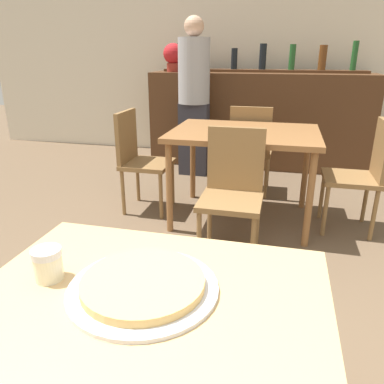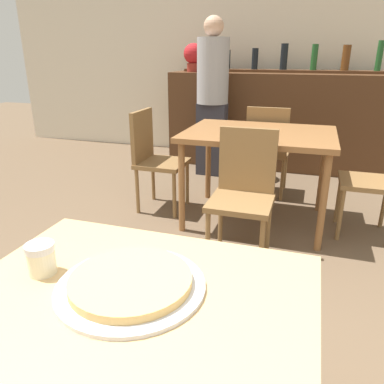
# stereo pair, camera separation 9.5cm
# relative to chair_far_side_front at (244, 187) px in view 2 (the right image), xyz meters

# --- Properties ---
(wall_back) EXTENTS (8.00, 0.05, 2.80)m
(wall_back) POSITION_rel_chair_far_side_front_xyz_m (-0.02, 2.82, 0.90)
(wall_back) COLOR silver
(wall_back) RESTS_ON ground_plane
(dining_table_near) EXTENTS (0.95, 0.75, 0.72)m
(dining_table_near) POSITION_rel_chair_far_side_front_xyz_m (-0.02, -1.57, 0.14)
(dining_table_near) COLOR tan
(dining_table_near) RESTS_ON ground_plane
(dining_table_far) EXTENTS (1.14, 0.87, 0.75)m
(dining_table_far) POSITION_rel_chair_far_side_front_xyz_m (-0.00, 0.61, 0.18)
(dining_table_far) COLOR brown
(dining_table_far) RESTS_ON ground_plane
(bar_counter) EXTENTS (2.60, 0.56, 1.10)m
(bar_counter) POSITION_rel_chair_far_side_front_xyz_m (-0.02, 2.31, 0.06)
(bar_counter) COLOR #4C2D19
(bar_counter) RESTS_ON ground_plane
(bar_back_shelf) EXTENTS (2.39, 0.24, 0.34)m
(bar_back_shelf) POSITION_rel_chair_far_side_front_xyz_m (-0.01, 2.45, 0.68)
(bar_back_shelf) COLOR #4C2D19
(bar_back_shelf) RESTS_ON bar_counter
(chair_far_side_front) EXTENTS (0.40, 0.40, 0.87)m
(chair_far_side_front) POSITION_rel_chair_far_side_front_xyz_m (0.00, 0.00, 0.00)
(chair_far_side_front) COLOR olive
(chair_far_side_front) RESTS_ON ground_plane
(chair_far_side_back) EXTENTS (0.40, 0.40, 0.87)m
(chair_far_side_back) POSITION_rel_chair_far_side_front_xyz_m (-0.00, 1.21, 0.00)
(chair_far_side_back) COLOR olive
(chair_far_side_back) RESTS_ON ground_plane
(chair_far_side_left) EXTENTS (0.40, 0.40, 0.87)m
(chair_far_side_left) POSITION_rel_chair_far_side_front_xyz_m (-0.90, 0.61, 0.00)
(chair_far_side_left) COLOR olive
(chair_far_side_left) RESTS_ON ground_plane
(chair_far_side_right) EXTENTS (0.40, 0.40, 0.87)m
(chair_far_side_right) POSITION_rel_chair_far_side_front_xyz_m (0.90, 0.61, 0.00)
(chair_far_side_right) COLOR olive
(chair_far_side_right) RESTS_ON ground_plane
(pizza_tray) EXTENTS (0.41, 0.41, 0.04)m
(pizza_tray) POSITION_rel_chair_far_side_front_xyz_m (-0.04, -1.53, 0.24)
(pizza_tray) COLOR silver
(pizza_tray) RESTS_ON dining_table_near
(cheese_shaker) EXTENTS (0.08, 0.08, 0.09)m
(cheese_shaker) POSITION_rel_chair_far_side_front_xyz_m (-0.32, -1.54, 0.27)
(cheese_shaker) COLOR beige
(cheese_shaker) RESTS_ON dining_table_near
(person_standing) EXTENTS (0.34, 0.34, 1.68)m
(person_standing) POSITION_rel_chair_far_side_front_xyz_m (-0.68, 1.73, 0.42)
(person_standing) COLOR #2D2D38
(person_standing) RESTS_ON ground_plane
(potted_plant) EXTENTS (0.24, 0.24, 0.33)m
(potted_plant) POSITION_rel_chair_far_side_front_xyz_m (-1.07, 2.26, 0.79)
(potted_plant) COLOR maroon
(potted_plant) RESTS_ON bar_counter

